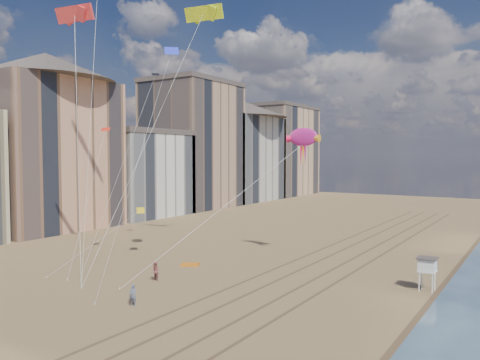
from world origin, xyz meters
name	(u,v)px	position (x,y,z in m)	size (l,w,h in m)	color
tracks	(307,274)	(2.55, 30.00, 0.01)	(7.68, 120.00, 0.01)	brown
buildings	(175,148)	(-45.73, 65.59, 13.55)	(34.72, 131.35, 29.00)	#C6B284
lifeguard_stand	(427,265)	(13.88, 30.45, 2.28)	(1.64, 1.64, 2.96)	silver
grounded_kite	(190,264)	(-9.63, 26.50, 0.11)	(1.94, 1.23, 0.22)	orange
show_kite	(303,137)	(-0.33, 34.93, 13.92)	(6.41, 9.93, 24.67)	#B31B75
kite_flyer_a	(133,295)	(-4.74, 13.38, 0.86)	(0.63, 0.41, 1.72)	#555B6D
kite_flyer_b	(155,272)	(-8.43, 19.82, 0.90)	(0.88, 0.68, 1.81)	#98504D
small_kites	(150,104)	(-13.42, 24.42, 17.46)	(10.55, 8.88, 17.54)	black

